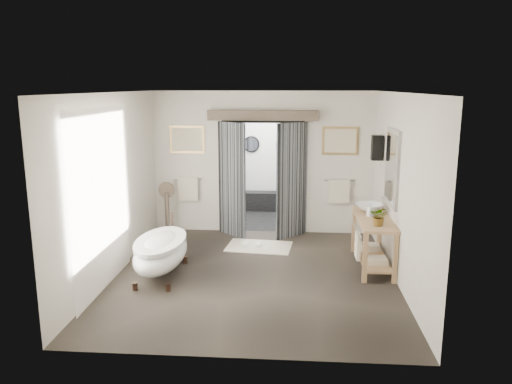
% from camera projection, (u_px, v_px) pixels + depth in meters
% --- Properties ---
extents(ground_plane, '(5.00, 5.00, 0.00)m').
position_uv_depth(ground_plane, '(253.00, 275.00, 8.05)').
color(ground_plane, '#433B31').
extents(room_shell, '(4.52, 5.02, 2.91)m').
position_uv_depth(room_shell, '(250.00, 163.00, 7.56)').
color(room_shell, beige).
rests_on(room_shell, ground_plane).
extents(shower_room, '(2.22, 2.01, 2.51)m').
position_uv_depth(shower_room, '(267.00, 176.00, 11.75)').
color(shower_room, black).
rests_on(shower_room, ground_plane).
extents(back_wall_dressing, '(3.82, 0.69, 2.52)m').
position_uv_depth(back_wall_dressing, '(262.00, 159.00, 9.98)').
color(back_wall_dressing, black).
rests_on(back_wall_dressing, ground_plane).
extents(clawfoot_tub, '(0.76, 1.71, 0.83)m').
position_uv_depth(clawfoot_tub, '(161.00, 252.00, 7.95)').
color(clawfoot_tub, '#402A1F').
rests_on(clawfoot_tub, ground_plane).
extents(vanity, '(0.57, 1.60, 0.85)m').
position_uv_depth(vanity, '(372.00, 238.00, 8.36)').
color(vanity, tan).
rests_on(vanity, ground_plane).
extents(pedestal_mirror, '(0.33, 0.21, 1.12)m').
position_uv_depth(pedestal_mirror, '(167.00, 213.00, 10.06)').
color(pedestal_mirror, brown).
rests_on(pedestal_mirror, ground_plane).
extents(rug, '(1.28, 0.92, 0.01)m').
position_uv_depth(rug, '(259.00, 246.00, 9.47)').
color(rug, silver).
rests_on(rug, ground_plane).
extents(slippers, '(0.37, 0.28, 0.05)m').
position_uv_depth(slippers, '(251.00, 244.00, 9.48)').
color(slippers, silver).
rests_on(slippers, rug).
extents(basin, '(0.58, 0.58, 0.16)m').
position_uv_depth(basin, '(369.00, 208.00, 8.58)').
color(basin, white).
rests_on(basin, vanity).
extents(plant, '(0.35, 0.33, 0.31)m').
position_uv_depth(plant, '(379.00, 216.00, 7.78)').
color(plant, gray).
rests_on(plant, vanity).
extents(soap_bottle_a, '(0.12, 0.12, 0.21)m').
position_uv_depth(soap_bottle_a, '(370.00, 210.00, 8.36)').
color(soap_bottle_a, gray).
rests_on(soap_bottle_a, vanity).
extents(soap_bottle_b, '(0.15, 0.15, 0.16)m').
position_uv_depth(soap_bottle_b, '(368.00, 204.00, 8.94)').
color(soap_bottle_b, gray).
rests_on(soap_bottle_b, vanity).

